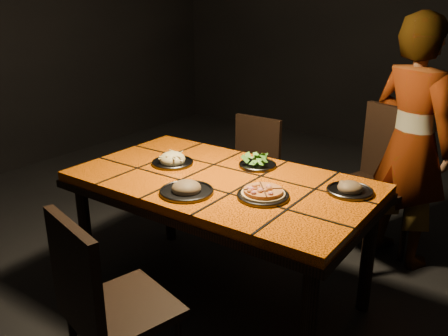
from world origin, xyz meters
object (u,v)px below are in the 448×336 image
Objects in this scene: plate_pizza at (263,194)px; dining_table at (221,192)px; chair_near at (103,301)px; diner at (411,143)px; chair_far_left at (251,167)px; plate_pasta at (173,161)px; chair_far_right at (378,174)px.

dining_table is at bearing 163.61° from plate_pizza.
chair_near reaches higher than plate_pizza.
plate_pizza is (-0.38, -1.18, -0.03)m from diner.
diner is at bearing 72.19° from plate_pizza.
chair_far_left is 1.13m from diner.
plate_pizza is at bearing -9.39° from plate_pasta.
dining_table is 1.29m from diner.
chair_near is at bearing 96.48° from diner.
plate_pasta is (-0.36, 0.02, 0.10)m from dining_table.
plate_pasta reaches higher than dining_table.
diner reaches higher than chair_far_left.
dining_table is 0.35m from plate_pizza.
plate_pasta is (-0.90, -1.00, 0.19)m from chair_far_right.
chair_far_left is at bearing 112.51° from dining_table.
dining_table is 1.01× the size of diner.
chair_far_left is 1.22m from plate_pizza.
diner is 5.30× the size of plate_pizza.
plate_pizza is 0.69m from plate_pasta.
chair_far_left is at bearing 90.14° from plate_pasta.
chair_near is at bearing -76.63° from chair_far_left.
chair_far_left is 0.83× the size of chair_far_right.
chair_far_left is 0.52× the size of diner.
chair_near is 2.10m from diner.
dining_table is 1.60× the size of chair_far_right.
dining_table is 5.36× the size of plate_pizza.
chair_far_left is 0.91m from chair_far_right.
chair_far_right is at bearing 47.18° from diner.
plate_pizza is (-0.22, -1.11, 0.19)m from chair_far_right.
chair_far_left is 0.91m from plate_pasta.
chair_near is (0.06, -0.90, -0.16)m from dining_table.
plate_pasta is (0.00, -0.86, 0.29)m from chair_far_left.
diner is (0.16, 0.07, 0.22)m from chair_far_right.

